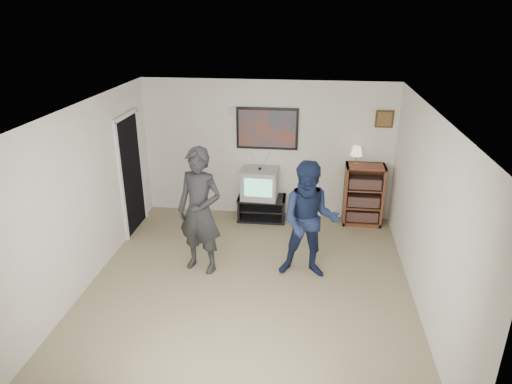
% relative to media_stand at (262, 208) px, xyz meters
% --- Properties ---
extents(room_shell, '(4.51, 5.00, 2.51)m').
position_rel_media_stand_xyz_m(room_shell, '(0.06, -1.88, 1.03)').
color(room_shell, '#7D724F').
rests_on(room_shell, ground).
extents(media_stand, '(0.88, 0.50, 0.43)m').
position_rel_media_stand_xyz_m(media_stand, '(0.00, 0.00, 0.00)').
color(media_stand, black).
rests_on(media_stand, room_shell).
extents(crt_television, '(0.65, 0.56, 0.53)m').
position_rel_media_stand_xyz_m(crt_television, '(-0.04, 0.00, 0.48)').
color(crt_television, '#A3A29E').
rests_on(crt_television, media_stand).
extents(bookshelf, '(0.67, 0.39, 1.11)m').
position_rel_media_stand_xyz_m(bookshelf, '(1.81, 0.05, 0.34)').
color(bookshelf, brown).
rests_on(bookshelf, room_shell).
extents(table_lamp, '(0.21, 0.21, 0.33)m').
position_rel_media_stand_xyz_m(table_lamp, '(1.63, 0.06, 1.05)').
color(table_lamp, '#F8DEBC').
rests_on(table_lamp, bookshelf).
extents(person_tall, '(0.79, 0.63, 1.88)m').
position_rel_media_stand_xyz_m(person_tall, '(-0.70, -1.81, 0.72)').
color(person_tall, black).
rests_on(person_tall, room_shell).
extents(person_short, '(0.86, 0.68, 1.74)m').
position_rel_media_stand_xyz_m(person_short, '(0.87, -1.79, 0.65)').
color(person_short, '#172040').
rests_on(person_short, room_shell).
extents(controller_left, '(0.08, 0.13, 0.04)m').
position_rel_media_stand_xyz_m(controller_left, '(-0.71, -1.65, 0.92)').
color(controller_left, white).
rests_on(controller_left, person_tall).
extents(controller_right, '(0.07, 0.12, 0.03)m').
position_rel_media_stand_xyz_m(controller_right, '(0.84, -1.57, 0.85)').
color(controller_right, white).
rests_on(controller_right, person_short).
extents(poster, '(1.10, 0.03, 0.75)m').
position_rel_media_stand_xyz_m(poster, '(0.06, 0.25, 1.43)').
color(poster, black).
rests_on(poster, room_shell).
extents(air_vent, '(0.28, 0.02, 0.14)m').
position_rel_media_stand_xyz_m(air_vent, '(-0.49, 0.25, 1.73)').
color(air_vent, white).
rests_on(air_vent, room_shell).
extents(small_picture, '(0.30, 0.03, 0.30)m').
position_rel_media_stand_xyz_m(small_picture, '(2.06, 0.25, 1.66)').
color(small_picture, black).
rests_on(small_picture, room_shell).
extents(doorway, '(0.03, 0.85, 2.00)m').
position_rel_media_stand_xyz_m(doorway, '(-2.17, -0.63, 0.78)').
color(doorway, black).
rests_on(doorway, room_shell).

